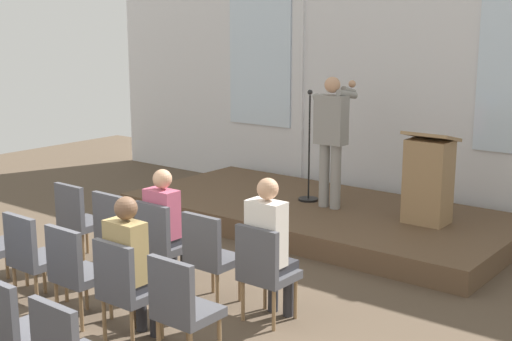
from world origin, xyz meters
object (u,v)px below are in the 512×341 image
(chair_r0_c1, at_px, (117,228))
(audience_r0_c2, at_px, (166,222))
(chair_r0_c2, at_px, (161,240))
(chair_r1_c1, at_px, (32,253))
(chair_r0_c3, at_px, (209,253))
(chair_r1_c4, at_px, (182,305))
(chair_r0_c4, at_px, (264,268))
(audience_r1_c3, at_px, (131,261))
(audience_r0_c4, at_px, (270,242))
(mic_stand, at_px, (309,177))
(chair_r2_c3, at_px, (13,328))
(speaker, at_px, (331,132))
(chair_r0_c0, at_px, (78,217))
(chair_r1_c2, at_px, (75,268))
(chair_r1_c3, at_px, (125,285))
(lectern, at_px, (428,179))

(chair_r0_c1, distance_m, audience_r0_c2, 0.70)
(chair_r0_c2, bearing_deg, chair_r1_c1, -121.96)
(chair_r0_c3, height_order, chair_r1_c4, same)
(chair_r0_c4, distance_m, chair_r1_c4, 1.08)
(audience_r1_c3, bearing_deg, audience_r0_c4, 57.96)
(mic_stand, xyz_separation_m, chair_r0_c1, (-0.42, -3.11, -0.08))
(chair_r0_c2, height_order, chair_r2_c3, same)
(speaker, xyz_separation_m, chair_r2_c3, (0.50, -5.16, -0.77))
(speaker, xyz_separation_m, chair_r0_c2, (-0.18, -2.99, -0.77))
(chair_r0_c0, distance_m, chair_r0_c4, 2.71)
(chair_r1_c2, distance_m, chair_r1_c3, 0.68)
(mic_stand, xyz_separation_m, chair_r0_c3, (0.93, -3.11, -0.08))
(chair_r1_c2, xyz_separation_m, chair_r1_c4, (1.35, 0.00, 0.00))
(chair_r0_c1, relative_size, chair_r0_c2, 1.00)
(chair_r0_c0, relative_size, chair_r0_c2, 1.00)
(lectern, height_order, audience_r1_c3, lectern)
(chair_r0_c0, height_order, chair_r1_c1, same)
(speaker, xyz_separation_m, audience_r0_c2, (-0.18, -2.90, -0.60))
(mic_stand, height_order, chair_r1_c3, mic_stand)
(chair_r0_c0, bearing_deg, audience_r1_c3, -26.29)
(lectern, relative_size, chair_r0_c1, 1.23)
(lectern, xyz_separation_m, audience_r0_c2, (-1.53, -3.02, -0.13))
(chair_r0_c3, height_order, audience_r0_c4, audience_r0_c4)
(chair_r1_c2, height_order, chair_r2_c3, same)
(chair_r0_c3, bearing_deg, chair_r1_c4, -58.04)
(mic_stand, distance_m, chair_r1_c1, 4.21)
(chair_r0_c2, bearing_deg, chair_r0_c1, 180.00)
(audience_r1_c3, relative_size, chair_r1_c4, 1.39)
(audience_r0_c2, xyz_separation_m, audience_r1_c3, (0.68, -1.09, 0.02))
(audience_r0_c2, bearing_deg, chair_r0_c1, -172.92)
(audience_r1_c3, height_order, chair_r1_c4, audience_r1_c3)
(mic_stand, relative_size, lectern, 1.34)
(mic_stand, bearing_deg, audience_r0_c4, -62.05)
(speaker, bearing_deg, chair_r0_c2, -93.38)
(chair_r0_c2, relative_size, chair_r1_c3, 1.00)
(speaker, bearing_deg, chair_r0_c1, -105.94)
(mic_stand, height_order, audience_r0_c4, mic_stand)
(chair_r0_c1, height_order, chair_r0_c4, same)
(lectern, relative_size, chair_r1_c2, 1.23)
(speaker, height_order, chair_r1_c1, speaker)
(chair_r0_c1, bearing_deg, chair_r0_c0, 180.00)
(audience_r0_c4, bearing_deg, chair_r0_c0, -178.33)
(lectern, bearing_deg, chair_r1_c4, -92.37)
(chair_r1_c3, bearing_deg, lectern, 78.52)
(speaker, relative_size, chair_r0_c0, 1.87)
(audience_r0_c4, distance_m, chair_r1_c1, 2.35)
(chair_r0_c1, relative_size, chair_r0_c4, 1.00)
(chair_r1_c3, height_order, audience_r1_c3, audience_r1_c3)
(lectern, relative_size, chair_r1_c1, 1.23)
(chair_r1_c3, bearing_deg, chair_r1_c2, 180.00)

